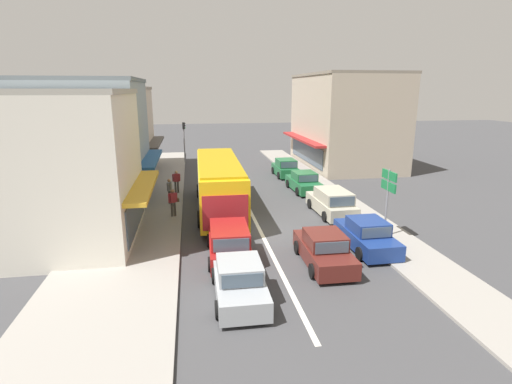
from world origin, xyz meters
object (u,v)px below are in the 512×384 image
object	(u,v)px
sedan_adjacent_lane_trail	(239,281)
pedestrian_far_walker	(169,189)
sedan_adjacent_lane_lead	(324,250)
pedestrian_with_handbag_near	(173,201)
city_bus	(219,182)
parked_wagon_kerb_second	(332,203)
wagon_queue_gap_filler	(229,242)
traffic_light_downstreet	(184,136)
parked_hatchback_kerb_rear	(285,168)
directional_road_sign	(388,187)
parked_sedan_kerb_third	(304,182)
pedestrian_browsing_midblock	(176,180)
parked_sedan_kerb_front	(366,235)

from	to	relation	value
sedan_adjacent_lane_trail	pedestrian_far_walker	size ratio (longest dim) A/B	2.59
sedan_adjacent_lane_lead	pedestrian_with_handbag_near	world-z (taller)	pedestrian_with_handbag_near
city_bus	parked_wagon_kerb_second	bearing A→B (deg)	-15.24
wagon_queue_gap_filler	traffic_light_downstreet	bearing A→B (deg)	95.12
parked_hatchback_kerb_rear	directional_road_sign	size ratio (longest dim) A/B	1.04
city_bus	wagon_queue_gap_filler	bearing A→B (deg)	-90.75
traffic_light_downstreet	parked_sedan_kerb_third	bearing A→B (deg)	-55.69
sedan_adjacent_lane_trail	pedestrian_far_walker	world-z (taller)	pedestrian_far_walker
pedestrian_browsing_midblock	pedestrian_far_walker	size ratio (longest dim) A/B	1.00
directional_road_sign	pedestrian_far_walker	world-z (taller)	directional_road_sign
sedan_adjacent_lane_trail	parked_wagon_kerb_second	xyz separation A→B (m)	(6.75, 9.06, 0.08)
parked_hatchback_kerb_rear	traffic_light_downstreet	distance (m)	11.79
pedestrian_far_walker	directional_road_sign	bearing A→B (deg)	-35.65
parked_wagon_kerb_second	parked_sedan_kerb_front	bearing A→B (deg)	-92.25
wagon_queue_gap_filler	parked_wagon_kerb_second	distance (m)	8.70
sedan_adjacent_lane_lead	parked_sedan_kerb_front	world-z (taller)	same
wagon_queue_gap_filler	parked_wagon_kerb_second	size ratio (longest dim) A/B	1.00
sedan_adjacent_lane_trail	pedestrian_far_walker	xyz separation A→B (m)	(-3.05, 12.70, 0.40)
parked_sedan_kerb_front	parked_sedan_kerb_third	bearing A→B (deg)	89.34
pedestrian_with_handbag_near	parked_sedan_kerb_front	bearing A→B (deg)	-33.89
city_bus	parked_hatchback_kerb_rear	bearing A→B (deg)	55.51
sedan_adjacent_lane_lead	pedestrian_far_walker	distance (m)	12.57
sedan_adjacent_lane_trail	traffic_light_downstreet	size ratio (longest dim) A/B	1.00
city_bus	parked_sedan_kerb_third	distance (m)	7.82
parked_sedan_kerb_front	pedestrian_with_handbag_near	size ratio (longest dim) A/B	2.58
sedan_adjacent_lane_lead	parked_sedan_kerb_third	world-z (taller)	same
city_bus	sedan_adjacent_lane_lead	size ratio (longest dim) A/B	2.58
parked_wagon_kerb_second	parked_hatchback_kerb_rear	bearing A→B (deg)	91.16
wagon_queue_gap_filler	directional_road_sign	distance (m)	8.38
sedan_adjacent_lane_trail	parked_hatchback_kerb_rear	size ratio (longest dim) A/B	1.13
sedan_adjacent_lane_trail	wagon_queue_gap_filler	bearing A→B (deg)	90.35
sedan_adjacent_lane_trail	parked_sedan_kerb_front	world-z (taller)	same
sedan_adjacent_lane_lead	pedestrian_far_walker	world-z (taller)	pedestrian_far_walker
pedestrian_far_walker	traffic_light_downstreet	bearing A→B (deg)	86.81
directional_road_sign	traffic_light_downstreet	bearing A→B (deg)	113.85
parked_wagon_kerb_second	parked_sedan_kerb_third	world-z (taller)	parked_wagon_kerb_second
traffic_light_downstreet	sedan_adjacent_lane_trail	bearing A→B (deg)	-85.50
sedan_adjacent_lane_trail	pedestrian_browsing_midblock	distance (m)	15.59
wagon_queue_gap_filler	parked_hatchback_kerb_rear	world-z (taller)	wagon_queue_gap_filler
parked_wagon_kerb_second	sedan_adjacent_lane_lead	bearing A→B (deg)	-112.27
sedan_adjacent_lane_trail	pedestrian_with_handbag_near	xyz separation A→B (m)	(-2.70, 9.84, 0.40)
wagon_queue_gap_filler	parked_sedan_kerb_third	world-z (taller)	wagon_queue_gap_filler
parked_sedan_kerb_third	traffic_light_downstreet	bearing A→B (deg)	124.31
sedan_adjacent_lane_trail	parked_wagon_kerb_second	size ratio (longest dim) A/B	0.93
parked_wagon_kerb_second	pedestrian_browsing_midblock	distance (m)	11.33
parked_hatchback_kerb_rear	parked_sedan_kerb_third	bearing A→B (deg)	-88.45
wagon_queue_gap_filler	pedestrian_browsing_midblock	world-z (taller)	pedestrian_browsing_midblock
sedan_adjacent_lane_lead	parked_hatchback_kerb_rear	bearing A→B (deg)	81.93
parked_wagon_kerb_second	pedestrian_with_handbag_near	distance (m)	9.48
directional_road_sign	pedestrian_browsing_midblock	size ratio (longest dim) A/B	2.21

